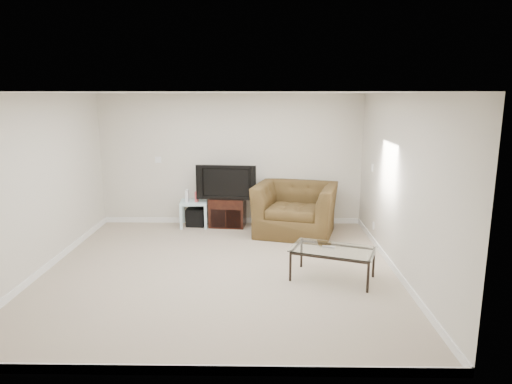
{
  "coord_description": "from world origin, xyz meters",
  "views": [
    {
      "loc": [
        0.62,
        -6.15,
        2.48
      ],
      "look_at": [
        0.5,
        1.2,
        0.9
      ],
      "focal_mm": 32.0,
      "sensor_mm": 36.0,
      "label": 1
    }
  ],
  "objects_px": {
    "side_table": "(194,213)",
    "coffee_table": "(332,264)",
    "subwoofer": "(196,217)",
    "television": "(227,181)",
    "recliner": "(296,201)",
    "tv_stand": "(228,212)"
  },
  "relations": [
    {
      "from": "tv_stand",
      "to": "television",
      "type": "distance_m",
      "value": 0.6
    },
    {
      "from": "coffee_table",
      "to": "tv_stand",
      "type": "bearing_deg",
      "value": 122.51
    },
    {
      "from": "side_table",
      "to": "subwoofer",
      "type": "distance_m",
      "value": 0.08
    },
    {
      "from": "television",
      "to": "coffee_table",
      "type": "bearing_deg",
      "value": -52.09
    },
    {
      "from": "subwoofer",
      "to": "coffee_table",
      "type": "distance_m",
      "value": 3.42
    },
    {
      "from": "subwoofer",
      "to": "tv_stand",
      "type": "bearing_deg",
      "value": -2.1
    },
    {
      "from": "television",
      "to": "side_table",
      "type": "xyz_separation_m",
      "value": [
        -0.64,
        0.03,
        -0.63
      ]
    },
    {
      "from": "subwoofer",
      "to": "television",
      "type": "bearing_deg",
      "value": -4.67
    },
    {
      "from": "coffee_table",
      "to": "recliner",
      "type": "bearing_deg",
      "value": 99.87
    },
    {
      "from": "side_table",
      "to": "recliner",
      "type": "xyz_separation_m",
      "value": [
        1.91,
        -0.45,
        0.37
      ]
    },
    {
      "from": "side_table",
      "to": "subwoofer",
      "type": "height_order",
      "value": "side_table"
    },
    {
      "from": "subwoofer",
      "to": "coffee_table",
      "type": "xyz_separation_m",
      "value": [
        2.24,
        -2.58,
        0.04
      ]
    },
    {
      "from": "subwoofer",
      "to": "coffee_table",
      "type": "bearing_deg",
      "value": -48.95
    },
    {
      "from": "television",
      "to": "side_table",
      "type": "bearing_deg",
      "value": -177.38
    },
    {
      "from": "side_table",
      "to": "coffee_table",
      "type": "bearing_deg",
      "value": -48.34
    },
    {
      "from": "recliner",
      "to": "subwoofer",
      "type": "bearing_deg",
      "value": -179.48
    },
    {
      "from": "side_table",
      "to": "coffee_table",
      "type": "distance_m",
      "value": 3.42
    },
    {
      "from": "television",
      "to": "coffee_table",
      "type": "xyz_separation_m",
      "value": [
        1.63,
        -2.53,
        -0.66
      ]
    },
    {
      "from": "television",
      "to": "coffee_table",
      "type": "relative_size",
      "value": 0.95
    },
    {
      "from": "subwoofer",
      "to": "recliner",
      "type": "xyz_separation_m",
      "value": [
        1.88,
        -0.47,
        0.44
      ]
    },
    {
      "from": "television",
      "to": "coffee_table",
      "type": "distance_m",
      "value": 3.08
    },
    {
      "from": "television",
      "to": "side_table",
      "type": "height_order",
      "value": "television"
    }
  ]
}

